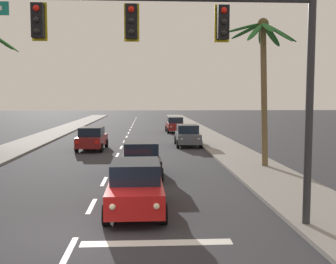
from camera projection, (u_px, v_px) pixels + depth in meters
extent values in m
plane|color=#2D2D33|center=(76.00, 237.00, 11.14)|extent=(220.00, 220.00, 0.00)
cube|color=gray|center=(222.00, 146.00, 31.45)|extent=(3.20, 110.00, 0.14)
cube|color=gray|center=(18.00, 147.00, 30.62)|extent=(3.20, 110.00, 0.14)
cube|color=silver|center=(69.00, 251.00, 10.07)|extent=(0.16, 2.00, 0.01)
cube|color=silver|center=(92.00, 206.00, 14.28)|extent=(0.16, 2.00, 0.01)
cube|color=silver|center=(104.00, 181.00, 18.49)|extent=(0.16, 2.00, 0.01)
cube|color=silver|center=(112.00, 166.00, 22.70)|extent=(0.16, 2.00, 0.01)
cube|color=silver|center=(117.00, 155.00, 26.91)|extent=(0.16, 2.00, 0.01)
cube|color=silver|center=(121.00, 147.00, 31.12)|extent=(0.16, 2.00, 0.01)
cube|color=silver|center=(124.00, 141.00, 35.33)|extent=(0.16, 2.00, 0.01)
cube|color=silver|center=(127.00, 137.00, 39.54)|extent=(0.16, 2.00, 0.01)
cube|color=silver|center=(129.00, 133.00, 43.75)|extent=(0.16, 2.00, 0.01)
cube|color=silver|center=(130.00, 130.00, 47.96)|extent=(0.16, 2.00, 0.01)
cube|color=silver|center=(131.00, 127.00, 52.17)|extent=(0.16, 2.00, 0.01)
cube|color=silver|center=(133.00, 125.00, 56.38)|extent=(0.16, 2.00, 0.01)
cube|color=silver|center=(134.00, 123.00, 60.59)|extent=(0.16, 2.00, 0.01)
cube|color=silver|center=(134.00, 121.00, 64.80)|extent=(0.16, 2.00, 0.01)
cube|color=silver|center=(135.00, 120.00, 69.01)|extent=(0.16, 2.00, 0.01)
cube|color=silver|center=(136.00, 119.00, 73.22)|extent=(0.16, 2.00, 0.01)
cube|color=silver|center=(136.00, 117.00, 77.43)|extent=(0.16, 2.00, 0.01)
cube|color=silver|center=(157.00, 243.00, 10.66)|extent=(4.00, 0.44, 0.01)
cylinder|color=#2D2D33|center=(309.00, 107.00, 11.58)|extent=(0.22, 0.22, 7.12)
cube|color=black|center=(223.00, 22.00, 11.23)|extent=(0.32, 0.26, 0.92)
sphere|color=red|center=(224.00, 10.00, 11.06)|extent=(0.17, 0.17, 0.17)
sphere|color=black|center=(224.00, 22.00, 11.09)|extent=(0.17, 0.17, 0.17)
sphere|color=black|center=(224.00, 33.00, 11.11)|extent=(0.17, 0.17, 0.17)
cube|color=yellow|center=(222.00, 24.00, 11.39)|extent=(0.42, 0.03, 1.04)
cube|color=black|center=(131.00, 22.00, 11.09)|extent=(0.32, 0.26, 0.92)
sphere|color=red|center=(131.00, 9.00, 10.93)|extent=(0.17, 0.17, 0.17)
sphere|color=black|center=(131.00, 21.00, 10.95)|extent=(0.17, 0.17, 0.17)
sphere|color=black|center=(131.00, 32.00, 10.98)|extent=(0.17, 0.17, 0.17)
cube|color=yellow|center=(132.00, 23.00, 11.26)|extent=(0.42, 0.03, 1.04)
cube|color=black|center=(38.00, 21.00, 10.96)|extent=(0.32, 0.26, 0.92)
sphere|color=red|center=(36.00, 8.00, 10.79)|extent=(0.17, 0.17, 0.17)
sphere|color=black|center=(36.00, 20.00, 10.82)|extent=(0.17, 0.17, 0.17)
sphere|color=black|center=(37.00, 31.00, 10.84)|extent=(0.17, 0.17, 0.17)
cube|color=yellow|center=(39.00, 22.00, 11.12)|extent=(0.42, 0.03, 1.04)
cube|color=red|center=(136.00, 192.00, 13.55)|extent=(1.81, 4.32, 0.72)
cube|color=black|center=(136.00, 171.00, 13.64)|extent=(1.63, 2.22, 0.64)
cylinder|color=black|center=(164.00, 214.00, 12.23)|extent=(0.23, 0.64, 0.64)
cylinder|color=black|center=(106.00, 215.00, 12.11)|extent=(0.23, 0.64, 0.64)
cylinder|color=black|center=(159.00, 192.00, 15.05)|extent=(0.23, 0.64, 0.64)
cylinder|color=black|center=(113.00, 193.00, 14.94)|extent=(0.23, 0.64, 0.64)
sphere|color=#F9EFC6|center=(157.00, 206.00, 11.43)|extent=(0.18, 0.18, 0.18)
sphere|color=#F9EFC6|center=(112.00, 207.00, 11.35)|extent=(0.18, 0.18, 0.18)
cube|color=red|center=(153.00, 176.00, 15.73)|extent=(0.24, 0.06, 0.20)
cube|color=red|center=(119.00, 176.00, 15.65)|extent=(0.24, 0.06, 0.20)
cube|color=black|center=(141.00, 162.00, 19.63)|extent=(1.91, 4.36, 0.72)
cube|color=black|center=(141.00, 148.00, 19.72)|extent=(1.68, 2.25, 0.64)
cylinder|color=black|center=(161.00, 175.00, 18.32)|extent=(0.24, 0.65, 0.64)
cylinder|color=black|center=(122.00, 176.00, 18.17)|extent=(0.24, 0.65, 0.64)
cylinder|color=black|center=(157.00, 165.00, 21.14)|extent=(0.24, 0.65, 0.64)
cylinder|color=black|center=(124.00, 165.00, 20.99)|extent=(0.24, 0.65, 0.64)
sphere|color=#F9EFC6|center=(156.00, 168.00, 17.52)|extent=(0.18, 0.18, 0.18)
sphere|color=#F9EFC6|center=(128.00, 169.00, 17.41)|extent=(0.18, 0.18, 0.18)
cube|color=red|center=(152.00, 154.00, 21.82)|extent=(0.24, 0.07, 0.20)
cube|color=red|center=(128.00, 154.00, 21.70)|extent=(0.24, 0.07, 0.20)
cube|color=maroon|center=(92.00, 140.00, 29.64)|extent=(1.88, 4.35, 0.72)
cube|color=black|center=(92.00, 131.00, 29.43)|extent=(1.66, 2.24, 0.64)
cylinder|color=black|center=(84.00, 143.00, 31.06)|extent=(0.24, 0.65, 0.64)
cylinder|color=black|center=(106.00, 143.00, 31.11)|extent=(0.24, 0.65, 0.64)
cylinder|color=black|center=(77.00, 148.00, 28.23)|extent=(0.24, 0.65, 0.64)
cylinder|color=black|center=(101.00, 148.00, 28.28)|extent=(0.24, 0.65, 0.64)
sphere|color=#B2B2AD|center=(89.00, 137.00, 31.78)|extent=(0.18, 0.18, 0.18)
sphere|color=#B2B2AD|center=(105.00, 137.00, 31.81)|extent=(0.18, 0.18, 0.18)
cube|color=red|center=(77.00, 142.00, 27.46)|extent=(0.24, 0.07, 0.20)
cube|color=red|center=(97.00, 142.00, 27.50)|extent=(0.24, 0.07, 0.20)
cube|color=maroon|center=(175.00, 126.00, 44.46)|extent=(1.87, 4.35, 0.72)
cube|color=black|center=(175.00, 120.00, 44.55)|extent=(1.66, 2.24, 0.64)
cylinder|color=black|center=(184.00, 130.00, 43.15)|extent=(0.24, 0.65, 0.64)
cylinder|color=black|center=(168.00, 131.00, 43.01)|extent=(0.24, 0.65, 0.64)
cylinder|color=black|center=(181.00, 128.00, 45.97)|extent=(0.24, 0.65, 0.64)
cylinder|color=black|center=(166.00, 128.00, 45.83)|extent=(0.24, 0.65, 0.64)
sphere|color=#B2B2AD|center=(183.00, 127.00, 42.35)|extent=(0.18, 0.18, 0.18)
sphere|color=#B2B2AD|center=(171.00, 127.00, 42.25)|extent=(0.18, 0.18, 0.18)
cube|color=red|center=(179.00, 124.00, 46.65)|extent=(0.24, 0.07, 0.20)
cube|color=red|center=(167.00, 124.00, 46.54)|extent=(0.24, 0.07, 0.20)
cube|color=#4C515B|center=(188.00, 137.00, 31.96)|extent=(1.82, 4.33, 0.72)
cube|color=black|center=(187.00, 129.00, 32.05)|extent=(1.63, 2.22, 0.64)
cylinder|color=black|center=(201.00, 144.00, 30.61)|extent=(0.23, 0.64, 0.64)
cylinder|color=black|center=(178.00, 144.00, 30.54)|extent=(0.23, 0.64, 0.64)
cylinder|color=black|center=(196.00, 140.00, 33.43)|extent=(0.23, 0.64, 0.64)
cylinder|color=black|center=(176.00, 140.00, 33.37)|extent=(0.23, 0.64, 0.64)
sphere|color=#B2B2AD|center=(199.00, 139.00, 29.81)|extent=(0.18, 0.18, 0.18)
sphere|color=#B2B2AD|center=(182.00, 139.00, 29.77)|extent=(0.18, 0.18, 0.18)
cube|color=red|center=(193.00, 134.00, 34.12)|extent=(0.24, 0.06, 0.20)
cube|color=red|center=(178.00, 134.00, 34.07)|extent=(0.24, 0.06, 0.20)
ellipsoid|color=#2D702D|center=(2.00, 41.00, 24.80)|extent=(2.15, 0.51, 1.52)
ellipsoid|color=#2D702D|center=(0.00, 40.00, 25.82)|extent=(1.41, 2.26, 1.14)
cylinder|color=brown|center=(264.00, 98.00, 21.60)|extent=(0.59, 0.32, 7.64)
ellipsoid|color=#236028|center=(280.00, 32.00, 21.26)|extent=(1.87, 0.57, 1.13)
ellipsoid|color=#236028|center=(271.00, 35.00, 21.92)|extent=(1.60, 1.52, 1.19)
ellipsoid|color=#236028|center=(262.00, 35.00, 22.18)|extent=(0.84, 1.91, 1.08)
ellipsoid|color=#236028|center=(247.00, 31.00, 21.91)|extent=(1.71, 1.65, 0.79)
ellipsoid|color=#236028|center=(244.00, 28.00, 21.34)|extent=(2.05, 0.62, 0.63)
ellipsoid|color=#236028|center=(256.00, 31.00, 20.63)|extent=(1.47, 1.61, 1.22)
ellipsoid|color=#236028|center=(268.00, 27.00, 20.35)|extent=(0.47, 1.95, 0.90)
ellipsoid|color=#236028|center=(278.00, 32.00, 20.73)|extent=(1.52, 1.56, 1.25)
sphere|color=#4C4223|center=(263.00, 24.00, 21.26)|extent=(0.60, 0.60, 0.60)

